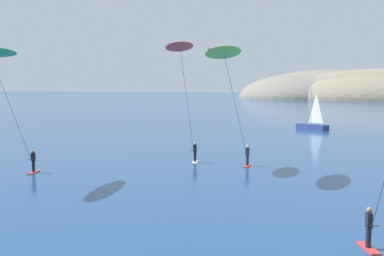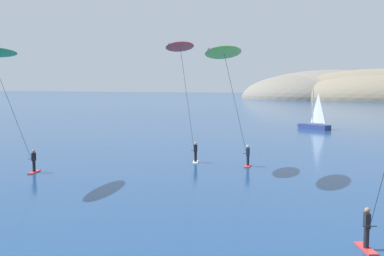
{
  "view_description": "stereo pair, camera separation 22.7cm",
  "coord_description": "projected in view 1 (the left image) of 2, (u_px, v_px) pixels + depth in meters",
  "views": [
    {
      "loc": [
        10.1,
        -2.43,
        6.62
      ],
      "look_at": [
        -0.54,
        28.38,
        3.52
      ],
      "focal_mm": 45.0,
      "sensor_mm": 36.0,
      "label": 1
    },
    {
      "loc": [
        10.32,
        -2.36,
        6.62
      ],
      "look_at": [
        -0.54,
        28.38,
        3.52
      ],
      "focal_mm": 45.0,
      "sensor_mm": 36.0,
      "label": 2
    }
  ],
  "objects": [
    {
      "name": "kitesurfer_red",
      "position": [
        181.0,
        57.0,
        36.02
      ],
      "size": [
        1.49,
        6.61,
        9.66
      ],
      "color": "silver",
      "rests_on": "ground"
    },
    {
      "name": "kitesurfer_lime",
      "position": [
        226.0,
        60.0,
        32.62
      ],
      "size": [
        2.06,
        9.15,
        9.09
      ],
      "color": "red",
      "rests_on": "ground"
    },
    {
      "name": "sailboat_near",
      "position": [
        311.0,
        124.0,
        68.48
      ],
      "size": [
        5.45,
        4.16,
        5.7
      ],
      "color": "navy",
      "rests_on": "ground"
    },
    {
      "name": "headland_island",
      "position": [
        343.0,
        99.0,
        191.25
      ],
      "size": [
        95.95,
        60.28,
        23.73
      ],
      "color": "#7A705B",
      "rests_on": "ground"
    }
  ]
}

